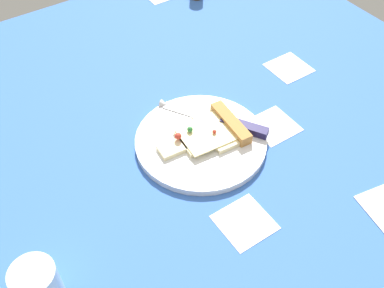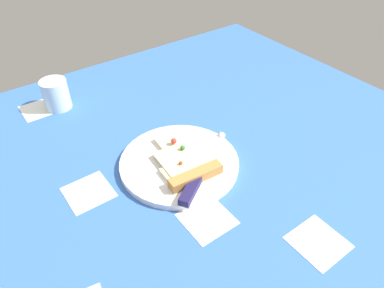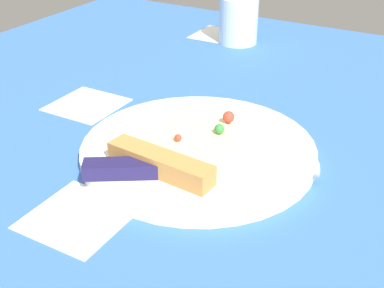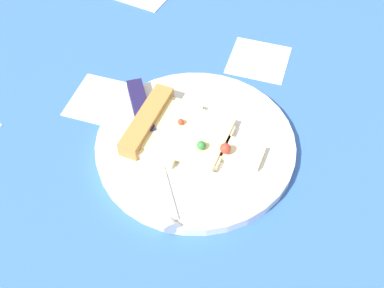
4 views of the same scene
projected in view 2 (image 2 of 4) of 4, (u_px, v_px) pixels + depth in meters
ground_plane at (213, 172)px, 80.67cm from camera, size 122.11×122.11×3.00cm
plate at (179, 163)px, 79.82cm from camera, size 26.50×26.50×1.43cm
pizza_slice at (185, 165)px, 77.19cm from camera, size 12.17×17.98×2.68cm
knife at (201, 173)px, 75.54cm from camera, size 21.42×14.57×2.45cm
drinking_glass at (56, 94)px, 95.81cm from camera, size 6.97×6.97×8.12cm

